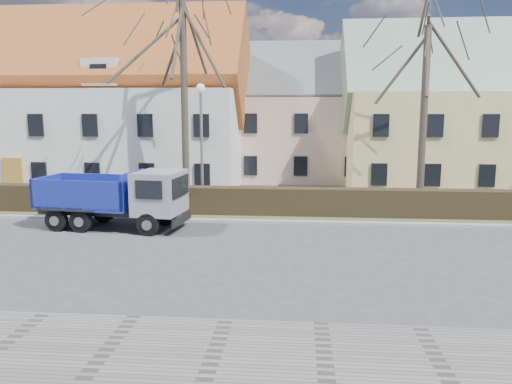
# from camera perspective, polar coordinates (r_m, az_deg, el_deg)

# --- Properties ---
(ground) EXTENTS (120.00, 120.00, 0.00)m
(ground) POSITION_cam_1_polar(r_m,az_deg,el_deg) (18.15, -7.66, -6.57)
(ground) COLOR #404042
(sidewalk_near) EXTENTS (80.00, 5.00, 0.08)m
(sidewalk_near) POSITION_cam_1_polar(r_m,az_deg,el_deg) (10.57, -18.25, -18.80)
(sidewalk_near) COLOR slate
(sidewalk_near) RESTS_ON ground
(curb_far) EXTENTS (80.00, 0.30, 0.12)m
(curb_far) POSITION_cam_1_polar(r_m,az_deg,el_deg) (22.51, -5.13, -3.26)
(curb_far) COLOR #999896
(curb_far) RESTS_ON ground
(grass_strip) EXTENTS (80.00, 3.00, 0.10)m
(grass_strip) POSITION_cam_1_polar(r_m,az_deg,el_deg) (24.05, -4.47, -2.46)
(grass_strip) COLOR #444B2A
(grass_strip) RESTS_ON ground
(hedge) EXTENTS (60.00, 0.90, 1.30)m
(hedge) POSITION_cam_1_polar(r_m,az_deg,el_deg) (23.74, -4.56, -1.14)
(hedge) COLOR black
(hedge) RESTS_ON ground
(building_white) EXTENTS (26.80, 10.80, 9.50)m
(building_white) POSITION_cam_1_polar(r_m,az_deg,el_deg) (37.09, -22.39, 8.32)
(building_white) COLOR silver
(building_white) RESTS_ON ground
(building_pink) EXTENTS (10.80, 8.80, 8.00)m
(building_pink) POSITION_cam_1_polar(r_m,az_deg,el_deg) (37.04, 5.16, 7.81)
(building_pink) COLOR #D3AE95
(building_pink) RESTS_ON ground
(building_yellow) EXTENTS (18.80, 10.80, 8.50)m
(building_yellow) POSITION_cam_1_polar(r_m,az_deg,el_deg) (36.13, 24.75, 7.36)
(building_yellow) COLOR #DECA7A
(building_yellow) RESTS_ON ground
(tree_1) EXTENTS (9.20, 9.20, 12.65)m
(tree_1) POSITION_cam_1_polar(r_m,az_deg,el_deg) (26.23, -8.22, 12.24)
(tree_1) COLOR #383026
(tree_1) RESTS_ON ground
(tree_2) EXTENTS (8.00, 8.00, 11.00)m
(tree_2) POSITION_cam_1_polar(r_m,az_deg,el_deg) (26.25, 18.70, 10.04)
(tree_2) COLOR #383026
(tree_2) RESTS_ON ground
(dump_truck) EXTENTS (6.65, 3.07, 2.57)m
(dump_truck) POSITION_cam_1_polar(r_m,az_deg,el_deg) (21.95, -16.58, -0.67)
(dump_truck) COLOR navy
(dump_truck) RESTS_ON ground
(streetlight) EXTENTS (0.49, 0.49, 6.29)m
(streetlight) POSITION_cam_1_polar(r_m,az_deg,el_deg) (24.55, -6.23, 5.06)
(streetlight) COLOR gray
(streetlight) RESTS_ON ground
(cart_frame) EXTENTS (0.69, 0.51, 0.56)m
(cart_frame) POSITION_cam_1_polar(r_m,az_deg,el_deg) (23.01, -11.07, -2.55)
(cart_frame) COLOR silver
(cart_frame) RESTS_ON ground
(parked_car_a) EXTENTS (3.64, 2.00, 1.17)m
(parked_car_a) POSITION_cam_1_polar(r_m,az_deg,el_deg) (28.37, -11.78, 0.28)
(parked_car_a) COLOR #2D2C33
(parked_car_a) RESTS_ON ground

